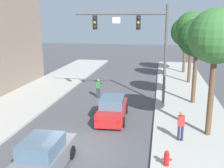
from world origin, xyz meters
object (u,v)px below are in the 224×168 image
Objects in this scene: car_lead_red at (112,109)px; car_following_grey at (43,157)px; street_tree_nearest at (216,37)px; traffic_signal_mast at (139,36)px; fire_hydrant at (167,158)px; street_tree_third at (192,28)px; pedestrian_crossing_road at (98,87)px; pedestrian_sidewalk_right_walker at (181,125)px; street_tree_second at (197,38)px; street_tree_farthest at (186,32)px.

car_following_grey is (-1.85, -6.86, 0.00)m from car_lead_red.
street_tree_nearest is at bearing -16.70° from car_lead_red.
fire_hydrant is (2.13, -9.49, -4.86)m from traffic_signal_mast.
pedestrian_crossing_road is at bearing -140.08° from street_tree_third.
street_tree_third is (1.74, 14.50, 4.63)m from pedestrian_sidewalk_right_walker.
pedestrian_sidewalk_right_walker is 0.23× the size of street_tree_nearest.
car_following_grey is 20.70m from street_tree_third.
fire_hydrant is 11.30m from street_tree_second.
street_tree_farthest is (2.39, 22.81, 4.55)m from fire_hydrant.
car_following_grey is 0.65× the size of street_tree_second.
street_tree_farthest is at bearing 84.02° from fire_hydrant.
pedestrian_sidewalk_right_walker is at bearing -145.70° from street_tree_nearest.
traffic_signal_mast is 1.76× the size of car_following_grey.
pedestrian_sidewalk_right_walker is 4.99m from street_tree_nearest.
traffic_signal_mast is 9.08m from street_tree_third.
street_tree_third is at bearing 81.72° from fire_hydrant.
street_tree_nearest is 1.05× the size of street_tree_farthest.
car_lead_red is 0.64× the size of street_tree_farthest.
pedestrian_crossing_road is 2.28× the size of fire_hydrant.
car_following_grey is at bearing -146.76° from pedestrian_sidewalk_right_walker.
car_following_grey is at bearing -105.09° from car_lead_red.
street_tree_farthest is at bearing 89.96° from street_tree_nearest.
street_tree_second is at bearing 91.73° from street_tree_nearest.
fire_hydrant is at bearing -121.49° from street_tree_nearest.
street_tree_third reaches higher than fire_hydrant.
pedestrian_sidewalk_right_walker reaches higher than car_following_grey.
street_tree_third is (0.32, 7.23, 0.52)m from street_tree_second.
traffic_signal_mast reaches higher than street_tree_farthest.
street_tree_nearest is at bearing -88.27° from street_tree_second.
traffic_signal_mast is 8.48m from pedestrian_sidewalk_right_walker.
traffic_signal_mast is at bearing 102.63° from fire_hydrant.
street_tree_second is (7.53, 11.27, 4.44)m from car_following_grey.
street_tree_second reaches higher than car_lead_red.
street_tree_nearest is at bearing -90.04° from street_tree_farthest.
car_following_grey is (-3.21, -10.71, -4.64)m from traffic_signal_mast.
street_tree_second is at bearing -90.89° from street_tree_farthest.
pedestrian_crossing_road is at bearing 91.23° from car_following_grey.
street_tree_farthest is (5.88, 17.17, 4.34)m from car_lead_red.
car_lead_red is at bearing -117.25° from street_tree_third.
fire_hydrant is (3.48, -5.64, -0.22)m from car_lead_red.
street_tree_farthest is at bearing 85.38° from pedestrian_sidewalk_right_walker.
pedestrian_crossing_road is 11.40m from street_tree_nearest.
street_tree_second is (1.42, 7.27, 4.10)m from pedestrian_sidewalk_right_walker.
street_tree_third is at bearing 87.44° from street_tree_second.
street_tree_nearest is at bearing -39.79° from pedestrian_crossing_road.
street_tree_third is (0.14, 13.41, 0.03)m from street_tree_nearest.
car_following_grey is at bearing -167.17° from fire_hydrant.
fire_hydrant is 0.10× the size of street_tree_third.
street_tree_nearest is (4.51, -5.61, 0.29)m from traffic_signal_mast.
street_tree_third reaches higher than street_tree_farthest.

